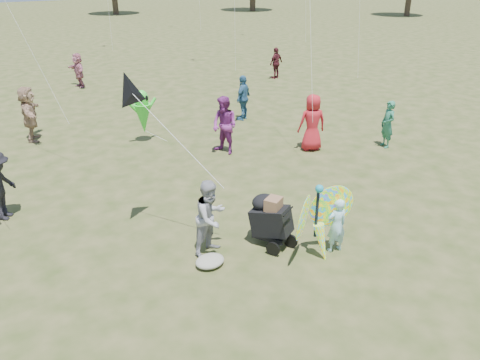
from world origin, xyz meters
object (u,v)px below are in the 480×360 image
Objects in this scene: child_girl at (336,225)px; butterfly_kite at (319,222)px; crowd_j at (78,70)px; jogging_stroller at (270,217)px; alien_kite at (143,114)px; crowd_a at (312,123)px; crowd_h at (276,63)px; crowd_e at (225,126)px; crowd_c at (243,98)px; crowd_d at (29,114)px; crowd_f at (388,124)px; adult_man at (211,217)px; crowd_b at (0,186)px.

butterfly_kite is (-0.45, 0.06, 0.21)m from child_girl.
crowd_j is 1.39× the size of jogging_stroller.
alien_kite is (-1.04, -8.92, 0.17)m from crowd_j.
crowd_a is 5.75m from jogging_stroller.
butterfly_kite is at bearing 41.12° from crowd_h.
crowd_e is 1.02× the size of alien_kite.
crowd_c reaches higher than crowd_h.
crowd_d reaches higher than alien_kite.
crowd_c is 0.94× the size of butterfly_kite.
crowd_h is at bearing -100.92° from crowd_a.
alien_kite is at bearing 59.50° from jogging_stroller.
crowd_h is at bearing 179.47° from crowd_f.
adult_man is at bearing 51.13° from crowd_a.
crowd_c is at bearing 33.27° from adult_man.
crowd_f is at bearing 46.07° from crowd_e.
crowd_c is (6.00, 6.77, 0.05)m from adult_man.
adult_man is 0.99× the size of crowd_j.
adult_man is at bearing -155.97° from crowd_d.
crowd_c is 3.54m from crowd_e.
crowd_a reaches higher than butterfly_kite.
crowd_f is (10.84, -2.35, -0.06)m from crowd_b.
butterfly_kite is at bearing -57.23° from adult_man.
butterfly_kite is at bearing 6.44° from child_girl.
crowd_f is (8.83, -7.48, -0.15)m from crowd_d.
crowd_b is at bearing 16.03° from crowd_h.
jogging_stroller is (2.12, -9.63, -0.29)m from crowd_d.
alien_kite is (-9.77, -4.66, 0.19)m from crowd_h.
crowd_e is 1.00× the size of butterfly_kite.
crowd_c is 9.40m from crowd_j.
adult_man is 15.93m from crowd_j.
crowd_e is at bearing 0.74° from crowd_j.
crowd_h is 0.98× the size of crowd_j.
adult_man is (-2.02, 1.48, 0.20)m from child_girl.
crowd_b is 11.09m from crowd_f.
crowd_c reaches higher than adult_man.
crowd_d reaches higher than crowd_c.
crowd_a reaches higher than adult_man.
child_girl is 0.78× the size of crowd_f.
jogging_stroller is 0.64× the size of butterfly_kite.
crowd_c is 1.07× the size of crowd_h.
jogging_stroller is at bearing -37.37° from adult_man.
crowd_b is at bearing -28.74° from crowd_j.
crowd_j is at bearing -78.65° from child_girl.
crowd_f reaches higher than child_girl.
crowd_h is (12.65, 2.24, -0.13)m from crowd_d.
child_girl is 0.66× the size of crowd_a.
crowd_d is at bearing -32.83° from crowd_j.
adult_man is at bearing -56.99° from crowd_f.
adult_man is 1.38× the size of jogging_stroller.
crowd_d reaches higher than butterfly_kite.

